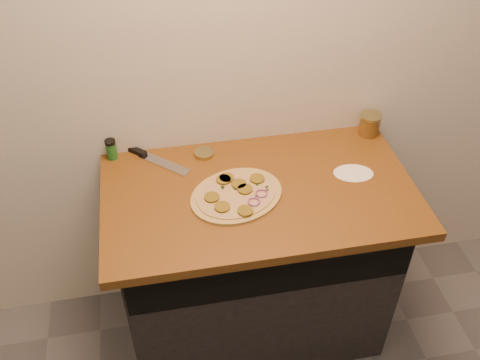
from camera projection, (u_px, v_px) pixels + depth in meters
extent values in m
cube|color=beige|center=(243.00, 42.00, 2.00)|extent=(4.00, 0.02, 2.70)
cube|color=black|center=(255.00, 263.00, 2.38)|extent=(1.10, 0.60, 0.86)
cube|color=brown|center=(259.00, 193.00, 2.06)|extent=(1.20, 0.70, 0.04)
cylinder|color=tan|center=(236.00, 195.00, 2.01)|extent=(0.47, 0.47, 0.01)
cylinder|color=#CDB787|center=(236.00, 194.00, 2.01)|extent=(0.40, 0.40, 0.00)
cylinder|color=brown|center=(245.00, 189.00, 2.02)|extent=(0.06, 0.06, 0.01)
cylinder|color=brown|center=(224.00, 180.00, 2.06)|extent=(0.06, 0.06, 0.01)
cylinder|color=brown|center=(257.00, 179.00, 2.06)|extent=(0.06, 0.06, 0.01)
cylinder|color=brown|center=(227.00, 178.00, 2.07)|extent=(0.06, 0.06, 0.01)
cylinder|color=brown|center=(222.00, 207.00, 1.94)|extent=(0.06, 0.06, 0.01)
cylinder|color=brown|center=(245.00, 211.00, 1.93)|extent=(0.06, 0.06, 0.01)
cylinder|color=brown|center=(212.00, 197.00, 1.98)|extent=(0.06, 0.06, 0.01)
cylinder|color=brown|center=(239.00, 184.00, 2.04)|extent=(0.06, 0.06, 0.01)
torus|color=#762C6F|center=(254.00, 202.00, 1.97)|extent=(0.05, 0.05, 0.01)
torus|color=#762C6F|center=(242.00, 187.00, 2.03)|extent=(0.05, 0.05, 0.01)
torus|color=#762C6F|center=(261.00, 193.00, 2.00)|extent=(0.05, 0.05, 0.01)
torus|color=#762C6F|center=(211.00, 196.00, 1.99)|extent=(0.05, 0.05, 0.01)
cube|color=black|center=(257.00, 184.00, 2.04)|extent=(0.02, 0.02, 0.00)
cube|color=black|center=(223.00, 188.00, 2.03)|extent=(0.01, 0.02, 0.00)
cube|color=black|center=(267.00, 187.00, 2.03)|extent=(0.02, 0.01, 0.00)
cube|color=black|center=(222.00, 187.00, 2.03)|extent=(0.02, 0.01, 0.00)
cube|color=black|center=(235.00, 187.00, 2.03)|extent=(0.01, 0.01, 0.00)
cube|color=black|center=(245.00, 207.00, 1.95)|extent=(0.01, 0.02, 0.00)
cube|color=black|center=(267.00, 190.00, 2.02)|extent=(0.01, 0.01, 0.00)
cube|color=black|center=(235.00, 189.00, 2.02)|extent=(0.01, 0.02, 0.00)
cube|color=black|center=(255.00, 198.00, 1.99)|extent=(0.02, 0.02, 0.00)
cube|color=#B7BAC1|center=(164.00, 164.00, 2.16)|extent=(0.20, 0.19, 0.01)
cube|color=black|center=(133.00, 150.00, 2.22)|extent=(0.11, 0.11, 0.02)
cylinder|color=tan|center=(204.00, 153.00, 2.20)|extent=(0.10, 0.10, 0.02)
cylinder|color=#9B120F|center=(369.00, 126.00, 2.30)|extent=(0.09, 0.09, 0.08)
cylinder|color=tan|center=(371.00, 116.00, 2.27)|extent=(0.09, 0.09, 0.01)
cylinder|color=#1D5D1F|center=(112.00, 151.00, 2.17)|extent=(0.04, 0.04, 0.07)
cylinder|color=black|center=(110.00, 142.00, 2.14)|extent=(0.04, 0.04, 0.01)
cylinder|color=silver|center=(353.00, 173.00, 2.12)|extent=(0.18, 0.18, 0.00)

